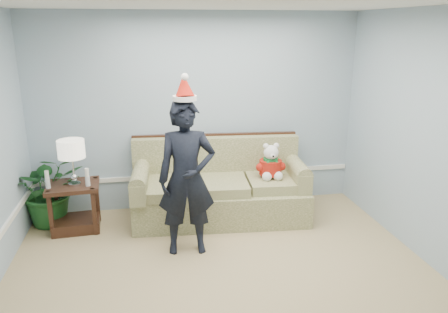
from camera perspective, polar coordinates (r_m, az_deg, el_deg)
name	(u,v)px	position (r m, az deg, el deg)	size (l,w,h in m)	color
room_shell	(234,169)	(3.66, 1.34, -1.59)	(4.54, 5.04, 2.74)	tan
wainscot_trim	(108,219)	(5.04, -14.91, -7.90)	(4.49, 4.99, 0.06)	white
sofa	(220,190)	(5.90, -0.58, -4.36)	(2.35, 1.15, 1.07)	#56612E
side_table	(76,212)	(5.89, -18.82, -6.84)	(0.66, 0.57, 0.61)	#3A1E15
table_lamp	(71,151)	(5.58, -19.32, 0.68)	(0.32, 0.32, 0.58)	silver
candle_pair	(68,179)	(5.64, -19.76, -2.78)	(0.52, 0.06, 0.23)	silver
houseplant	(50,189)	(6.08, -21.81, -3.96)	(0.86, 0.75, 0.96)	#1C5421
man	(187,178)	(4.85, -4.89, -2.88)	(0.64, 0.42, 1.76)	black
santa_hat	(184,88)	(4.63, -5.21, 8.88)	(0.27, 0.30, 0.30)	white
teddy_bear	(271,165)	(5.80, 6.12, -1.14)	(0.31, 0.34, 0.48)	white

